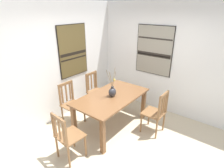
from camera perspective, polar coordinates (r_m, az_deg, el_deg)
ground_plane at (r=3.87m, az=2.92°, el=-18.53°), size 6.40×6.40×0.03m
wall_back at (r=4.40m, az=-16.99°, el=6.17°), size 6.40×0.12×2.70m
wall_side at (r=4.72m, az=16.53°, el=7.29°), size 0.12×6.40×2.70m
dining_table at (r=3.99m, az=-0.18°, el=-5.23°), size 1.67×0.94×0.78m
centerpiece_vase at (r=3.87m, az=0.13°, el=-2.33°), size 0.26×0.22×0.65m
chair_0 at (r=3.99m, az=13.65°, el=-8.49°), size 0.42×0.42×0.98m
chair_1 at (r=3.36m, az=-13.74°, el=-15.48°), size 0.45×0.45×0.95m
chair_2 at (r=4.34m, az=-12.71°, el=-5.80°), size 0.42×0.42×0.98m
chair_3 at (r=4.89m, az=-5.19°, el=-1.93°), size 0.42×0.42×0.97m
painting_on_back_wall at (r=4.57m, az=-12.08°, el=10.09°), size 0.85×0.05×1.24m
painting_on_side_wall at (r=4.73m, az=12.98°, el=10.17°), size 0.05×0.95×1.22m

